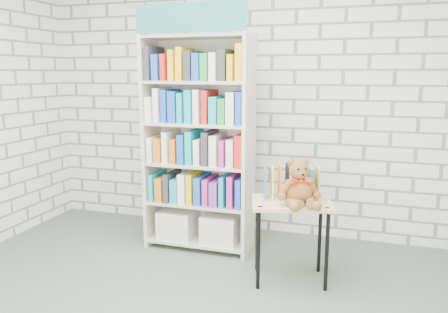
% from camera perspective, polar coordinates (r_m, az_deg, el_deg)
% --- Properties ---
extents(room_shell, '(4.52, 4.02, 2.81)m').
position_cam_1_polar(room_shell, '(2.66, -7.74, 13.40)').
color(room_shell, silver).
rests_on(room_shell, ground).
extents(bookshelf, '(1.00, 0.39, 2.25)m').
position_cam_1_polar(bookshelf, '(4.07, -3.31, 1.83)').
color(bookshelf, beige).
rests_on(bookshelf, ground).
extents(display_table, '(0.71, 0.57, 0.67)m').
position_cam_1_polar(display_table, '(3.53, 8.77, -7.24)').
color(display_table, '#D6B480').
rests_on(display_table, ground).
extents(table_books, '(0.47, 0.29, 0.26)m').
position_cam_1_polar(table_books, '(3.57, 8.72, -3.35)').
color(table_books, teal).
rests_on(table_books, display_table).
extents(teddy_bear, '(0.34, 0.33, 0.36)m').
position_cam_1_polar(teddy_bear, '(3.38, 9.80, -3.91)').
color(teddy_bear, brown).
rests_on(teddy_bear, display_table).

